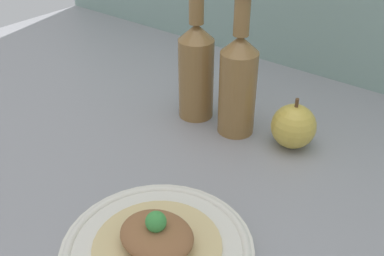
{
  "coord_description": "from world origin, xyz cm",
  "views": [
    {
      "loc": [
        37.79,
        -43.94,
        46.89
      ],
      "look_at": [
        0.91,
        2.59,
        9.52
      ],
      "focal_mm": 42.0,
      "sensor_mm": 36.0,
      "label": 1
    }
  ],
  "objects_px": {
    "plated_food": "(157,237)",
    "cider_bottle_left": "(196,67)",
    "plate": "(158,250)",
    "cider_bottle_right": "(238,81)",
    "apple": "(294,126)"
  },
  "relations": [
    {
      "from": "cider_bottle_right",
      "to": "apple",
      "type": "height_order",
      "value": "cider_bottle_right"
    },
    {
      "from": "plated_food",
      "to": "cider_bottle_right",
      "type": "distance_m",
      "value": 0.35
    },
    {
      "from": "plate",
      "to": "cider_bottle_left",
      "type": "xyz_separation_m",
      "value": [
        -0.19,
        0.33,
        0.09
      ]
    },
    {
      "from": "plate",
      "to": "cider_bottle_right",
      "type": "bearing_deg",
      "value": 106.16
    },
    {
      "from": "cider_bottle_left",
      "to": "plated_food",
      "type": "bearing_deg",
      "value": -59.71
    },
    {
      "from": "cider_bottle_left",
      "to": "cider_bottle_right",
      "type": "distance_m",
      "value": 0.1
    },
    {
      "from": "plated_food",
      "to": "cider_bottle_right",
      "type": "height_order",
      "value": "cider_bottle_right"
    },
    {
      "from": "plate",
      "to": "cider_bottle_left",
      "type": "relative_size",
      "value": 0.95
    },
    {
      "from": "plated_food",
      "to": "cider_bottle_left",
      "type": "distance_m",
      "value": 0.39
    },
    {
      "from": "plate",
      "to": "apple",
      "type": "bearing_deg",
      "value": 87.7
    },
    {
      "from": "cider_bottle_right",
      "to": "cider_bottle_left",
      "type": "bearing_deg",
      "value": 180.0
    },
    {
      "from": "cider_bottle_left",
      "to": "cider_bottle_right",
      "type": "bearing_deg",
      "value": 0.0
    },
    {
      "from": "plated_food",
      "to": "cider_bottle_left",
      "type": "height_order",
      "value": "cider_bottle_left"
    },
    {
      "from": "cider_bottle_right",
      "to": "plate",
      "type": "bearing_deg",
      "value": -73.84
    },
    {
      "from": "plate",
      "to": "cider_bottle_right",
      "type": "xyz_separation_m",
      "value": [
        -0.1,
        0.33,
        0.09
      ]
    }
  ]
}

